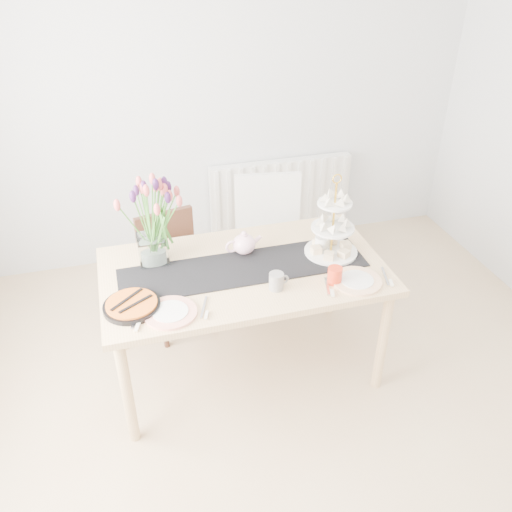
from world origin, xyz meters
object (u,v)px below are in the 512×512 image
object	(u,v)px
chair_brown	(173,263)
plate_left	(170,313)
mug_grey	(276,281)
teapot	(244,244)
dining_table	(244,279)
tulip_vase	(148,211)
tart_tin	(132,305)
plate_right	(357,281)
radiator	(280,194)
mug_orange	(335,275)
cream_jug	(322,243)
chair_white	(270,232)
cake_stand	(332,234)

from	to	relation	value
chair_brown	plate_left	distance (m)	0.95
mug_grey	teapot	bearing A→B (deg)	94.86
dining_table	tulip_vase	size ratio (longest dim) A/B	2.65
plate_left	chair_brown	bearing A→B (deg)	82.38
tart_tin	plate_right	size ratio (longest dim) A/B	1.07
dining_table	mug_grey	xyz separation A→B (m)	(0.12, -0.23, 0.12)
tart_tin	plate_left	bearing A→B (deg)	-28.51
radiator	mug_orange	bearing A→B (deg)	-98.30
tulip_vase	cream_jug	size ratio (longest dim) A/B	6.90
cream_jug	teapot	bearing A→B (deg)	164.08
chair_white	tart_tin	bearing A→B (deg)	-129.76
dining_table	teapot	xyz separation A→B (m)	(0.04, 0.15, 0.14)
tulip_vase	cream_jug	distance (m)	1.03
teapot	tart_tin	size ratio (longest dim) A/B	0.74
teapot	plate_right	distance (m)	0.69
teapot	mug_grey	bearing A→B (deg)	-84.77
radiator	mug_orange	world-z (taller)	mug_orange
radiator	plate_left	bearing A→B (deg)	-123.62
radiator	tulip_vase	size ratio (longest dim) A/B	1.99
mug_orange	plate_left	world-z (taller)	mug_orange
tulip_vase	dining_table	bearing A→B (deg)	-23.73
tart_tin	plate_right	world-z (taller)	tart_tin
teapot	cream_jug	distance (m)	0.47
chair_white	mug_orange	world-z (taller)	chair_white
cream_jug	mug_orange	world-z (taller)	mug_orange
tart_tin	chair_white	bearing A→B (deg)	41.41
radiator	tart_tin	size ratio (longest dim) A/B	4.11
dining_table	mug_grey	world-z (taller)	mug_grey
radiator	chair_brown	distance (m)	1.32
dining_table	teapot	bearing A→B (deg)	74.26
plate_left	cake_stand	bearing A→B (deg)	17.24
radiator	chair_white	bearing A→B (deg)	-113.55
mug_grey	plate_left	distance (m)	0.58
chair_brown	chair_white	size ratio (longest dim) A/B	0.85
dining_table	teapot	world-z (taller)	teapot
chair_white	tart_tin	size ratio (longest dim) A/B	3.21
chair_brown	tart_tin	bearing A→B (deg)	-123.37
tulip_vase	cake_stand	distance (m)	1.05
chair_white	tulip_vase	xyz separation A→B (m)	(-0.85, -0.48, 0.53)
dining_table	plate_left	distance (m)	0.55
cream_jug	mug_grey	bearing A→B (deg)	-147.66
cake_stand	mug_grey	size ratio (longest dim) A/B	4.82
cake_stand	mug_orange	bearing A→B (deg)	-108.45
radiator	dining_table	xyz separation A→B (m)	(-0.69, -1.43, 0.22)
chair_white	cream_jug	bearing A→B (deg)	-68.92
dining_table	teapot	size ratio (longest dim) A/B	7.44
tulip_vase	plate_left	distance (m)	0.60
chair_white	tulip_vase	size ratio (longest dim) A/B	1.55
chair_brown	teapot	size ratio (longest dim) A/B	3.72
plate_left	plate_right	distance (m)	1.02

